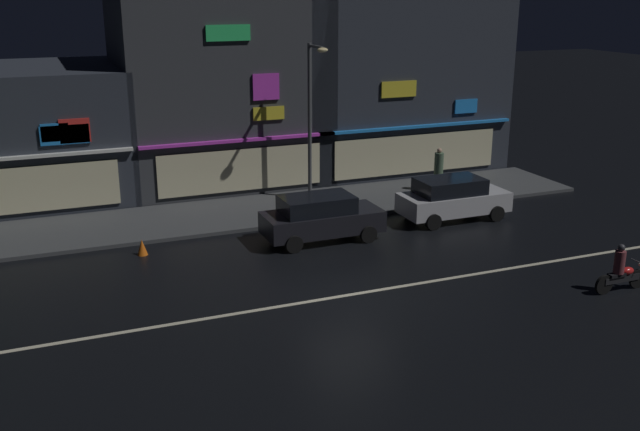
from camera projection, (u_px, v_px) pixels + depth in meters
ground_plane at (348, 295)px, 21.86m from camera, size 140.00×140.00×0.00m
lane_divider_stripe at (348, 295)px, 21.86m from camera, size 26.96×0.16×0.01m
sidewalk_far at (257, 211)px, 29.81m from camera, size 28.38×4.35×0.14m
storefront_left_block at (381, 82)px, 37.00m from camera, size 10.45×7.92×8.41m
storefront_center_block at (22, 133)px, 31.43m from camera, size 8.50×8.21×5.59m
storefront_right_block at (220, 87)px, 33.23m from camera, size 8.99×6.47×8.93m
streetlamp_mid at (312, 109)px, 30.10m from camera, size 0.44×1.64×6.49m
pedestrian_on_sidewalk at (438, 171)px, 32.30m from camera, size 0.40×0.40×1.92m
parked_car_near_kerb at (321, 217)px, 26.39m from camera, size 4.30×1.98×1.67m
parked_car_trailing at (453, 198)px, 28.78m from camera, size 4.30×1.98×1.67m
motorcycle_lead at (621, 272)px, 21.97m from camera, size 1.90×0.60×1.52m
traffic_cone at (142, 247)px, 25.08m from camera, size 0.36×0.36×0.55m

